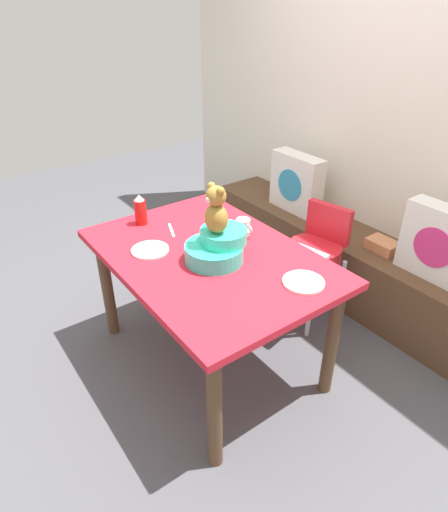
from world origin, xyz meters
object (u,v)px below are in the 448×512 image
Objects in this scene: dining_table at (209,270)px; teddy_bear at (217,210)px; pillow_floral_right at (440,244)px; ketchup_bottle at (140,210)px; infant_seat_teal at (217,247)px; dinner_plate_near at (303,282)px; coffee_mug at (243,227)px; dinner_plate_far at (150,250)px; pillow_floral_left at (296,183)px; book_stack at (383,245)px; highchair at (316,250)px.

dining_table is 0.38m from teddy_bear.
ketchup_bottle is at bearing -130.90° from pillow_floral_right.
dinner_plate_near is (0.42, 0.20, -0.07)m from infant_seat_teal.
teddy_bear is at bearing -64.18° from coffee_mug.
pillow_floral_right reaches higher than dinner_plate_far.
teddy_bear is at bearing -62.02° from pillow_floral_left.
pillow_floral_right is (1.17, 0.00, 0.00)m from pillow_floral_left.
coffee_mug reaches higher than book_stack.
highchair is at bearing -143.23° from pillow_floral_right.
dinner_plate_far reaches higher than dining_table.
infant_seat_teal is 0.37m from dinner_plate_far.
ketchup_bottle is at bearing -168.11° from infant_seat_teal.
pillow_floral_left reaches higher than dinner_plate_near.
ketchup_bottle reaches higher than dinner_plate_far.
pillow_floral_left is at bearing 91.41° from ketchup_bottle.
infant_seat_teal is (0.63, -1.19, 0.13)m from pillow_floral_left.
pillow_floral_right is 1.34m from dining_table.
pillow_floral_left is 1.39m from teddy_bear.
dinner_plate_near is at bearing -76.34° from book_stack.
teddy_bear reaches higher than pillow_floral_right.
teddy_bear is (0.07, 0.00, 0.38)m from dining_table.
book_stack is (-0.37, 0.02, -0.18)m from pillow_floral_right.
coffee_mug is (-0.06, 0.28, 0.15)m from dining_table.
pillow_floral_right is 2.20× the size of book_stack.
coffee_mug reaches higher than dinner_plate_far.
book_stack is 1.00× the size of dinner_plate_far.
infant_seat_teal is at bearing -98.12° from book_stack.
dinner_plate_near is at bearing 17.86° from ketchup_bottle.
teddy_bear reaches higher than book_stack.
highchair is 2.39× the size of infant_seat_teal.
pillow_floral_left and pillow_floral_right have the same top height.
dinner_plate_near reaches higher than dining_table.
pillow_floral_right is 1.75m from ketchup_bottle.
highchair is 1.07m from dinner_plate_far.
dinner_plate_far is (-0.14, -0.52, -0.04)m from coffee_mug.
highchair is at bearing 85.86° from dining_table.
dining_table is 6.71× the size of dinner_plate_far.
pillow_floral_left is 1.00× the size of pillow_floral_right.
book_stack is 1.00× the size of dinner_plate_near.
pillow_floral_right is 1.76× the size of teddy_bear.
book_stack is at bearing 81.88° from infant_seat_teal.
dining_table is 0.19m from infant_seat_teal.
pillow_floral_left reaches higher than dining_table.
infant_seat_teal is at bearing -88.81° from highchair.
dinner_plate_far is (-0.82, -1.43, 0.07)m from pillow_floral_right.
coffee_mug is (-0.13, 0.28, -0.02)m from infant_seat_teal.
infant_seat_teal is 0.31m from coffee_mug.
dinner_plate_far is (-0.21, -0.24, 0.11)m from dining_table.
book_stack is at bearing 71.84° from coffee_mug.
pillow_floral_left is 1.05m from coffee_mug.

